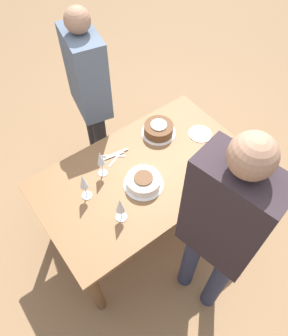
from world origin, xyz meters
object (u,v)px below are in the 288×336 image
(wine_glass_far, at_px, (83,182))
(person_cutting, at_px, (89,88))
(cake_center_white, at_px, (144,181))
(wine_glass_near, at_px, (120,206))
(wine_glass_extra, at_px, (101,159))
(cake_front_chocolate, at_px, (159,129))
(cake_back_decorated, at_px, (208,169))
(person_watching, at_px, (222,227))

(wine_glass_far, bearing_deg, person_cutting, -123.71)
(cake_center_white, distance_m, wine_glass_near, 0.30)
(cake_center_white, bearing_deg, wine_glass_extra, -55.29)
(cake_front_chocolate, distance_m, person_cutting, 0.61)
(cake_front_chocolate, bearing_deg, cake_center_white, 39.62)
(wine_glass_extra, bearing_deg, wine_glass_far, 26.55)
(wine_glass_extra, bearing_deg, wine_glass_near, 75.68)
(cake_back_decorated, height_order, wine_glass_far, wine_glass_far)
(cake_center_white, bearing_deg, cake_front_chocolate, -140.38)
(wine_glass_far, xyz_separation_m, wine_glass_extra, (-0.18, -0.09, 0.00))
(cake_back_decorated, relative_size, person_watching, 0.15)
(wine_glass_far, bearing_deg, cake_back_decorated, 155.67)
(person_cutting, height_order, person_watching, person_watching)
(cake_center_white, bearing_deg, wine_glass_near, 23.90)
(cake_back_decorated, distance_m, person_cutting, 1.08)
(cake_front_chocolate, distance_m, wine_glass_extra, 0.55)
(wine_glass_near, bearing_deg, wine_glass_far, -71.03)
(cake_center_white, height_order, wine_glass_near, wine_glass_near)
(cake_front_chocolate, relative_size, cake_back_decorated, 0.99)
(cake_front_chocolate, xyz_separation_m, wine_glass_near, (0.62, 0.42, 0.10))
(cake_front_chocolate, bearing_deg, wine_glass_near, 33.80)
(cake_front_chocolate, distance_m, wine_glass_far, 0.74)
(wine_glass_near, bearing_deg, person_watching, 121.12)
(wine_glass_near, distance_m, wine_glass_far, 0.28)
(wine_glass_extra, bearing_deg, person_cutting, -115.13)
(person_cutting, bearing_deg, cake_back_decorated, 26.96)
(cake_center_white, relative_size, cake_front_chocolate, 1.04)
(wine_glass_far, bearing_deg, cake_center_white, 156.67)
(person_cutting, relative_size, person_watching, 0.90)
(cake_center_white, relative_size, person_cutting, 0.17)
(wine_glass_near, bearing_deg, cake_front_chocolate, -146.20)
(person_cutting, bearing_deg, cake_center_white, 3.88)
(person_watching, bearing_deg, wine_glass_near, 20.13)
(wine_glass_near, distance_m, wine_glass_extra, 0.36)
(person_watching, bearing_deg, cake_back_decorated, -51.03)
(cake_back_decorated, distance_m, wine_glass_far, 0.82)
(cake_front_chocolate, bearing_deg, cake_back_decorated, 93.59)
(wine_glass_extra, distance_m, person_watching, 0.88)
(person_cutting, bearing_deg, person_watching, 8.88)
(wine_glass_extra, relative_size, person_watching, 0.13)
(cake_front_chocolate, bearing_deg, wine_glass_far, 12.19)
(wine_glass_far, bearing_deg, person_watching, 117.18)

